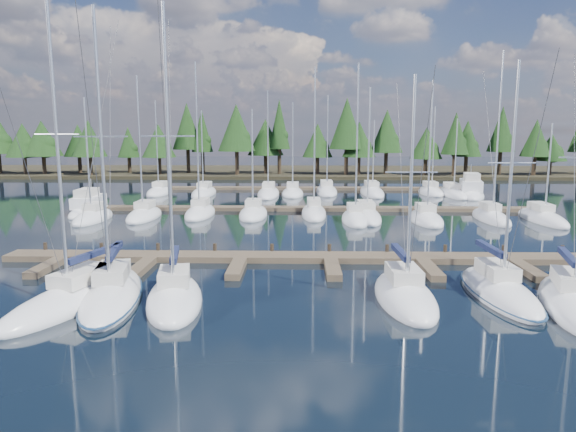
{
  "coord_description": "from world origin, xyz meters",
  "views": [
    {
      "loc": [
        -2.01,
        -15.83,
        8.68
      ],
      "look_at": [
        -2.95,
        22.0,
        2.37
      ],
      "focal_mm": 32.0,
      "sensor_mm": 36.0,
      "label": 1
    }
  ],
  "objects_px": {
    "front_sailboat_5": "(571,302)",
    "motor_yacht_left": "(89,209)",
    "front_sailboat_4": "(499,291)",
    "front_sailboat_1": "(112,294)",
    "front_sailboat_0": "(76,298)",
    "motor_yacht_right": "(471,192)",
    "front_sailboat_3": "(405,295)",
    "front_sailboat_2": "(175,298)",
    "main_dock": "(331,260)"
  },
  "relations": [
    {
      "from": "main_dock",
      "to": "front_sailboat_3",
      "type": "relative_size",
      "value": 3.63
    },
    {
      "from": "main_dock",
      "to": "front_sailboat_1",
      "type": "relative_size",
      "value": 2.88
    },
    {
      "from": "front_sailboat_0",
      "to": "motor_yacht_left",
      "type": "distance_m",
      "value": 30.7
    },
    {
      "from": "front_sailboat_0",
      "to": "motor_yacht_right",
      "type": "distance_m",
      "value": 55.84
    },
    {
      "from": "front_sailboat_4",
      "to": "motor_yacht_left",
      "type": "distance_m",
      "value": 42.58
    },
    {
      "from": "motor_yacht_left",
      "to": "front_sailboat_3",
      "type": "bearing_deg",
      "value": -44.89
    },
    {
      "from": "front_sailboat_3",
      "to": "front_sailboat_4",
      "type": "bearing_deg",
      "value": 9.61
    },
    {
      "from": "main_dock",
      "to": "front_sailboat_2",
      "type": "relative_size",
      "value": 2.88
    },
    {
      "from": "motor_yacht_right",
      "to": "front_sailboat_5",
      "type": "bearing_deg",
      "value": -101.93
    },
    {
      "from": "front_sailboat_4",
      "to": "motor_yacht_left",
      "type": "height_order",
      "value": "front_sailboat_4"
    },
    {
      "from": "main_dock",
      "to": "front_sailboat_3",
      "type": "bearing_deg",
      "value": -66.13
    },
    {
      "from": "front_sailboat_4",
      "to": "motor_yacht_right",
      "type": "distance_m",
      "value": 44.17
    },
    {
      "from": "front_sailboat_3",
      "to": "front_sailboat_5",
      "type": "height_order",
      "value": "front_sailboat_5"
    },
    {
      "from": "front_sailboat_1",
      "to": "front_sailboat_0",
      "type": "bearing_deg",
      "value": -157.19
    },
    {
      "from": "front_sailboat_0",
      "to": "front_sailboat_1",
      "type": "distance_m",
      "value": 1.72
    },
    {
      "from": "main_dock",
      "to": "motor_yacht_right",
      "type": "relative_size",
      "value": 4.1
    },
    {
      "from": "front_sailboat_2",
      "to": "front_sailboat_4",
      "type": "distance_m",
      "value": 16.99
    },
    {
      "from": "front_sailboat_4",
      "to": "front_sailboat_5",
      "type": "xyz_separation_m",
      "value": [
        2.9,
        -1.75,
        0.01
      ]
    },
    {
      "from": "front_sailboat_5",
      "to": "main_dock",
      "type": "bearing_deg",
      "value": 143.34
    },
    {
      "from": "front_sailboat_4",
      "to": "motor_yacht_right",
      "type": "height_order",
      "value": "front_sailboat_4"
    },
    {
      "from": "front_sailboat_3",
      "to": "front_sailboat_4",
      "type": "relative_size",
      "value": 0.94
    },
    {
      "from": "front_sailboat_5",
      "to": "front_sailboat_1",
      "type": "bearing_deg",
      "value": 178.33
    },
    {
      "from": "front_sailboat_1",
      "to": "motor_yacht_left",
      "type": "bearing_deg",
      "value": 114.42
    },
    {
      "from": "front_sailboat_3",
      "to": "front_sailboat_5",
      "type": "bearing_deg",
      "value": -6.2
    },
    {
      "from": "front_sailboat_4",
      "to": "front_sailboat_5",
      "type": "relative_size",
      "value": 0.95
    },
    {
      "from": "motor_yacht_right",
      "to": "front_sailboat_1",
      "type": "bearing_deg",
      "value": -126.81
    },
    {
      "from": "front_sailboat_1",
      "to": "front_sailboat_3",
      "type": "distance_m",
      "value": 15.18
    },
    {
      "from": "main_dock",
      "to": "front_sailboat_5",
      "type": "distance_m",
      "value": 14.25
    },
    {
      "from": "front_sailboat_5",
      "to": "motor_yacht_left",
      "type": "xyz_separation_m",
      "value": [
        -35.92,
        28.63,
        0.2
      ]
    },
    {
      "from": "front_sailboat_1",
      "to": "motor_yacht_left",
      "type": "xyz_separation_m",
      "value": [
        -12.69,
        27.96,
        0.2
      ]
    },
    {
      "from": "front_sailboat_4",
      "to": "motor_yacht_left",
      "type": "xyz_separation_m",
      "value": [
        -33.02,
        26.89,
        0.2
      ]
    },
    {
      "from": "front_sailboat_5",
      "to": "motor_yacht_right",
      "type": "relative_size",
      "value": 1.26
    },
    {
      "from": "front_sailboat_2",
      "to": "front_sailboat_5",
      "type": "distance_m",
      "value": 19.82
    },
    {
      "from": "front_sailboat_0",
      "to": "front_sailboat_1",
      "type": "height_order",
      "value": "front_sailboat_0"
    },
    {
      "from": "front_sailboat_0",
      "to": "motor_yacht_right",
      "type": "bearing_deg",
      "value": 52.29
    },
    {
      "from": "front_sailboat_1",
      "to": "motor_yacht_right",
      "type": "relative_size",
      "value": 1.42
    },
    {
      "from": "front_sailboat_5",
      "to": "front_sailboat_4",
      "type": "bearing_deg",
      "value": 148.98
    },
    {
      "from": "front_sailboat_0",
      "to": "motor_yacht_right",
      "type": "relative_size",
      "value": 1.44
    },
    {
      "from": "main_dock",
      "to": "front_sailboat_5",
      "type": "relative_size",
      "value": 3.26
    },
    {
      "from": "front_sailboat_5",
      "to": "front_sailboat_0",
      "type": "bearing_deg",
      "value": 179.98
    },
    {
      "from": "front_sailboat_0",
      "to": "front_sailboat_3",
      "type": "xyz_separation_m",
      "value": [
        16.76,
        0.86,
        -0.01
      ]
    },
    {
      "from": "main_dock",
      "to": "motor_yacht_left",
      "type": "bearing_deg",
      "value": 140.59
    },
    {
      "from": "front_sailboat_3",
      "to": "front_sailboat_4",
      "type": "height_order",
      "value": "front_sailboat_4"
    },
    {
      "from": "main_dock",
      "to": "front_sailboat_2",
      "type": "xyz_separation_m",
      "value": [
        -8.39,
        -8.38,
        0.11
      ]
    },
    {
      "from": "motor_yacht_left",
      "to": "motor_yacht_right",
      "type": "height_order",
      "value": "motor_yacht_right"
    },
    {
      "from": "front_sailboat_1",
      "to": "front_sailboat_3",
      "type": "relative_size",
      "value": 1.26
    },
    {
      "from": "front_sailboat_2",
      "to": "motor_yacht_right",
      "type": "relative_size",
      "value": 1.43
    },
    {
      "from": "front_sailboat_5",
      "to": "front_sailboat_2",
      "type": "bearing_deg",
      "value": 179.62
    },
    {
      "from": "front_sailboat_0",
      "to": "front_sailboat_4",
      "type": "xyz_separation_m",
      "value": [
        21.91,
        1.74,
        -0.01
      ]
    },
    {
      "from": "main_dock",
      "to": "front_sailboat_2",
      "type": "height_order",
      "value": "front_sailboat_2"
    }
  ]
}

